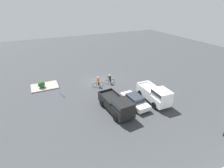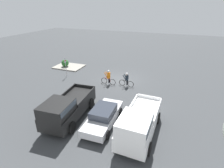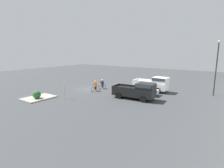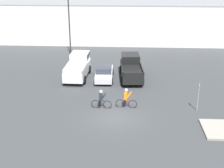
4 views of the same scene
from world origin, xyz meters
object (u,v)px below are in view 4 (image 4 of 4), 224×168
(pickup_truck_1, at_px, (131,67))
(lamppost, at_px, (69,22))
(pickup_truck_0, at_px, (78,66))
(cyclist_0, at_px, (126,98))
(cyclist_1, at_px, (101,99))
(sedan_0, at_px, (104,73))
(fire_lane_sign, at_px, (198,94))

(pickup_truck_1, relative_size, lamppost, 0.74)
(pickup_truck_0, bearing_deg, cyclist_0, -55.13)
(cyclist_0, distance_m, cyclist_1, 2.08)
(pickup_truck_0, xyz_separation_m, pickup_truck_1, (5.55, 0.02, -0.04))
(cyclist_1, distance_m, lamppost, 16.97)
(sedan_0, xyz_separation_m, pickup_truck_1, (2.77, 0.61, 0.47))
(pickup_truck_1, relative_size, fire_lane_sign, 2.38)
(pickup_truck_0, xyz_separation_m, fire_lane_sign, (10.95, -7.68, 0.25))
(pickup_truck_1, height_order, lamppost, lamppost)
(sedan_0, bearing_deg, pickup_truck_1, 12.52)
(sedan_0, distance_m, fire_lane_sign, 10.84)
(pickup_truck_1, bearing_deg, cyclist_1, -107.89)
(cyclist_1, relative_size, lamppost, 0.23)
(pickup_truck_1, height_order, fire_lane_sign, fire_lane_sign)
(sedan_0, distance_m, cyclist_0, 7.21)
(sedan_0, bearing_deg, cyclist_0, -70.81)
(sedan_0, bearing_deg, fire_lane_sign, -40.97)
(cyclist_1, bearing_deg, pickup_truck_0, 112.11)
(sedan_0, height_order, pickup_truck_1, pickup_truck_1)
(sedan_0, xyz_separation_m, cyclist_1, (0.30, -7.01, 0.14))
(pickup_truck_0, xyz_separation_m, cyclist_0, (5.15, -7.40, -0.33))
(cyclist_0, height_order, fire_lane_sign, fire_lane_sign)
(pickup_truck_0, distance_m, lamppost, 9.00)
(sedan_0, relative_size, pickup_truck_1, 0.83)
(cyclist_1, distance_m, fire_lane_sign, 7.88)
(sedan_0, height_order, cyclist_1, cyclist_1)
(pickup_truck_1, bearing_deg, fire_lane_sign, -54.98)
(cyclist_1, bearing_deg, fire_lane_sign, -0.56)
(pickup_truck_1, xyz_separation_m, cyclist_0, (-0.40, -7.42, -0.29))
(pickup_truck_1, bearing_deg, pickup_truck_0, -179.81)
(sedan_0, height_order, fire_lane_sign, fire_lane_sign)
(pickup_truck_1, bearing_deg, lamppost, 134.26)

